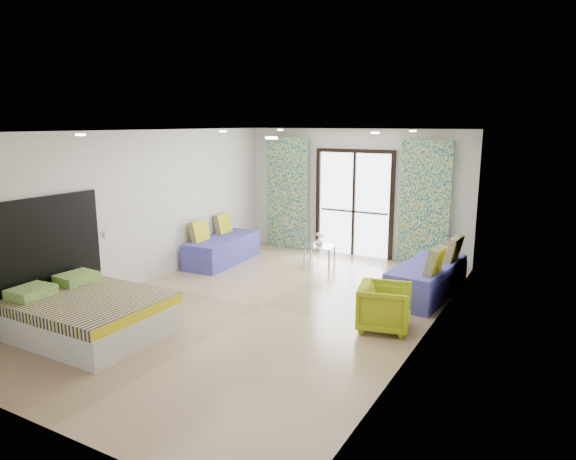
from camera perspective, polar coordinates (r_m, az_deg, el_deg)
The scene contains 24 objects.
floor at distance 8.11m, azimuth -2.92°, elevation -8.51°, with size 5.00×7.50×0.01m, color #967959, non-canonical shape.
ceiling at distance 7.61m, azimuth -3.13°, elevation 10.93°, with size 5.00×7.50×0.01m, color silver, non-canonical shape.
wall_back at distance 11.06m, azimuth 7.42°, elevation 4.11°, with size 5.00×0.01×2.70m, color silver, non-canonical shape.
wall_front at distance 5.09m, azimuth -26.30°, elevation -6.21°, with size 5.00×0.01×2.70m, color silver, non-canonical shape.
wall_left at distance 9.31m, azimuth -16.17°, elevation 2.29°, with size 0.01×7.50×2.70m, color silver, non-canonical shape.
wall_right at distance 6.78m, azimuth 15.17°, elevation -1.10°, with size 0.01×7.50×2.70m, color silver, non-canonical shape.
balcony_door at distance 11.05m, azimuth 7.35°, elevation 3.62°, with size 1.76×0.08×2.28m.
balcony_rail at distance 11.10m, azimuth 7.33°, elevation 2.05°, with size 1.52×0.03×0.04m, color #595451.
curtain_left at distance 11.58m, azimuth -0.08°, elevation 4.05°, with size 1.00×0.10×2.50m, color silver.
curtain_right at distance 10.43m, azimuth 14.96°, elevation 2.79°, with size 1.00×0.10×2.50m, color silver.
downlight_a at distance 7.04m, azimuth -22.08°, elevation 9.78°, with size 0.12×0.12×0.02m, color #FFE0B2.
downlight_b at distance 5.17m, azimuth -1.85°, elevation 10.18°, with size 0.12×0.12×0.02m, color #FFE0B2.
downlight_c at distance 9.23m, azimuth -7.23°, elevation 10.82°, with size 0.12×0.12×0.02m, color #FFE0B2.
downlight_d at distance 7.89m, azimuth 9.66°, elevation 10.60°, with size 0.12×0.12×0.02m, color #FFE0B2.
downlight_e at distance 10.90m, azimuth -0.88°, elevation 11.06°, with size 0.12×0.12×0.02m, color #FFE0B2.
downlight_f at distance 9.80m, azimuth 13.69°, elevation 10.64°, with size 0.12×0.12×0.02m, color #FFE0B2.
headboard at distance 8.07m, azimuth -26.10°, elevation -2.06°, with size 0.06×2.10×1.50m, color black.
switch_plate at distance 8.82m, azimuth -19.51°, elevation -0.42°, with size 0.02×0.10×0.10m, color silver.
bed at distance 7.52m, azimuth -21.21°, elevation -8.76°, with size 1.92×1.56×0.66m.
daybed_left at distance 10.63m, azimuth -7.35°, elevation -2.03°, with size 0.87×1.93×0.93m.
daybed_right at distance 8.81m, azimuth 15.28°, elevation -5.20°, with size 0.94×2.02×0.97m.
coffee_table at distance 10.40m, azimuth 3.56°, elevation -1.98°, with size 0.68×0.68×0.66m.
vase at distance 10.32m, azimuth 3.47°, elevation -1.32°, with size 0.18×0.19×0.18m, color white.
armchair at distance 7.27m, azimuth 10.70°, elevation -8.18°, with size 0.69×0.65×0.71m, color #9CB116.
Camera 1 is at (4.07, -6.43, 2.82)m, focal length 32.00 mm.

